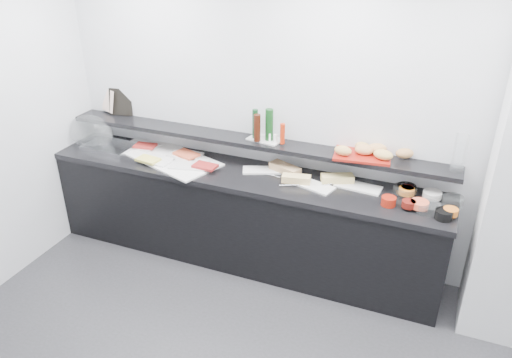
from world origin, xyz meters
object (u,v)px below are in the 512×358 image
at_px(cloche_base, 110,147).
at_px(framed_print, 121,102).
at_px(carafe, 460,153).
at_px(bread_tray, 362,155).
at_px(condiment_tray, 265,139).
at_px(sandwich_plate_mid, 312,185).

relative_size(cloche_base, framed_print, 1.84).
distance_m(cloche_base, framed_print, 0.46).
distance_m(framed_print, carafe, 3.15).
xyz_separation_m(framed_print, carafe, (3.15, -0.10, 0.02)).
xyz_separation_m(cloche_base, bread_tray, (2.40, 0.19, 0.24)).
xyz_separation_m(framed_print, bread_tray, (2.42, -0.09, -0.12)).
bearing_deg(bread_tray, condiment_tray, 171.50).
relative_size(cloche_base, condiment_tray, 1.62).
bearing_deg(bread_tray, cloche_base, 177.48).
bearing_deg(carafe, cloche_base, -176.66).
distance_m(condiment_tray, carafe, 1.59).
bearing_deg(framed_print, carafe, -12.51).
bearing_deg(cloche_base, framed_print, 97.14).
xyz_separation_m(cloche_base, carafe, (3.12, 0.18, 0.38)).
bearing_deg(condiment_tray, cloche_base, -161.80).
bearing_deg(sandwich_plate_mid, bread_tray, 46.54).
relative_size(sandwich_plate_mid, bread_tray, 0.83).
height_order(cloche_base, carafe, carafe).
distance_m(bread_tray, carafe, 0.74).
bearing_deg(framed_print, cloche_base, -95.40).
bearing_deg(framed_print, condiment_tray, -13.26).
xyz_separation_m(sandwich_plate_mid, bread_tray, (0.36, 0.20, 0.25)).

